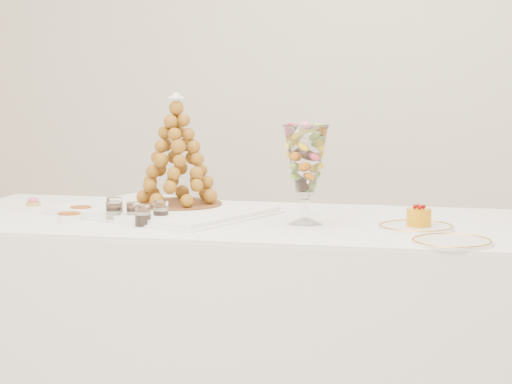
% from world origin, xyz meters
% --- Properties ---
extents(buffet_table, '(2.21, 1.01, 0.82)m').
position_xyz_m(buffet_table, '(-0.02, 0.29, 0.41)').
color(buffet_table, white).
rests_on(buffet_table, ground).
extents(lace_tray, '(0.80, 0.70, 0.02)m').
position_xyz_m(lace_tray, '(-0.36, 0.33, 0.83)').
color(lace_tray, white).
rests_on(lace_tray, buffet_table).
extents(macaron_vase, '(0.15, 0.15, 0.33)m').
position_xyz_m(macaron_vase, '(0.18, 0.26, 1.03)').
color(macaron_vase, white).
rests_on(macaron_vase, buffet_table).
extents(cake_plate, '(0.24, 0.24, 0.01)m').
position_xyz_m(cake_plate, '(0.55, 0.25, 0.83)').
color(cake_plate, white).
rests_on(cake_plate, buffet_table).
extents(spare_plate, '(0.24, 0.24, 0.01)m').
position_xyz_m(spare_plate, '(0.69, 0.02, 0.83)').
color(spare_plate, white).
rests_on(spare_plate, buffet_table).
extents(pink_tart, '(0.05, 0.05, 0.03)m').
position_xyz_m(pink_tart, '(-0.89, 0.37, 0.83)').
color(pink_tart, tan).
rests_on(pink_tart, buffet_table).
extents(verrine_a, '(0.06, 0.06, 0.07)m').
position_xyz_m(verrine_a, '(-0.47, 0.17, 0.86)').
color(verrine_a, white).
rests_on(verrine_a, buffet_table).
extents(verrine_b, '(0.06, 0.06, 0.06)m').
position_xyz_m(verrine_b, '(-0.39, 0.14, 0.85)').
color(verrine_b, white).
rests_on(verrine_b, buffet_table).
extents(verrine_c, '(0.06, 0.06, 0.07)m').
position_xyz_m(verrine_c, '(-0.29, 0.16, 0.86)').
color(verrine_c, white).
rests_on(verrine_c, buffet_table).
extents(verrine_d, '(0.06, 0.06, 0.07)m').
position_xyz_m(verrine_d, '(-0.45, 0.12, 0.85)').
color(verrine_d, white).
rests_on(verrine_d, buffet_table).
extents(verrine_e, '(0.07, 0.07, 0.07)m').
position_xyz_m(verrine_e, '(-0.32, 0.06, 0.86)').
color(verrine_e, white).
rests_on(verrine_e, buffet_table).
extents(ramekin_back, '(0.08, 0.08, 0.03)m').
position_xyz_m(ramekin_back, '(-0.62, 0.22, 0.83)').
color(ramekin_back, white).
rests_on(ramekin_back, buffet_table).
extents(ramekin_front, '(0.08, 0.08, 0.03)m').
position_xyz_m(ramekin_front, '(-0.59, 0.07, 0.83)').
color(ramekin_front, white).
rests_on(ramekin_front, buffet_table).
extents(croquembouche, '(0.32, 0.32, 0.40)m').
position_xyz_m(croquembouche, '(-0.33, 0.40, 1.04)').
color(croquembouche, brown).
rests_on(croquembouche, lace_tray).
extents(mousse_cake, '(0.08, 0.08, 0.07)m').
position_xyz_m(mousse_cake, '(0.56, 0.25, 0.86)').
color(mousse_cake, orange).
rests_on(mousse_cake, cake_plate).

